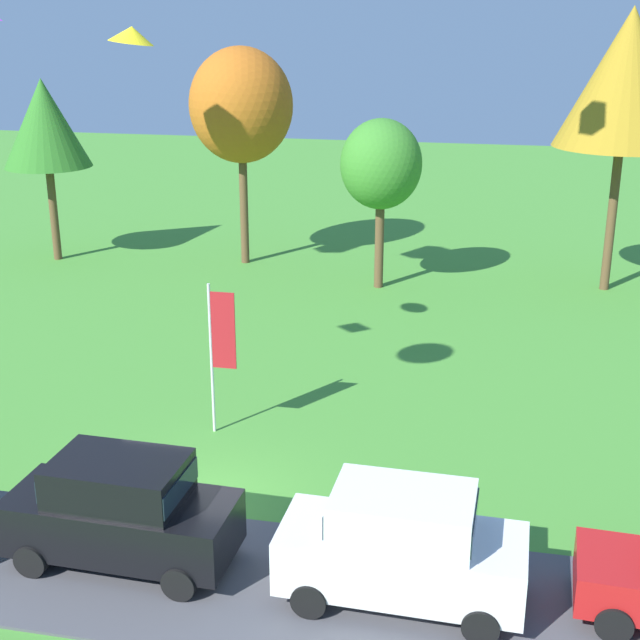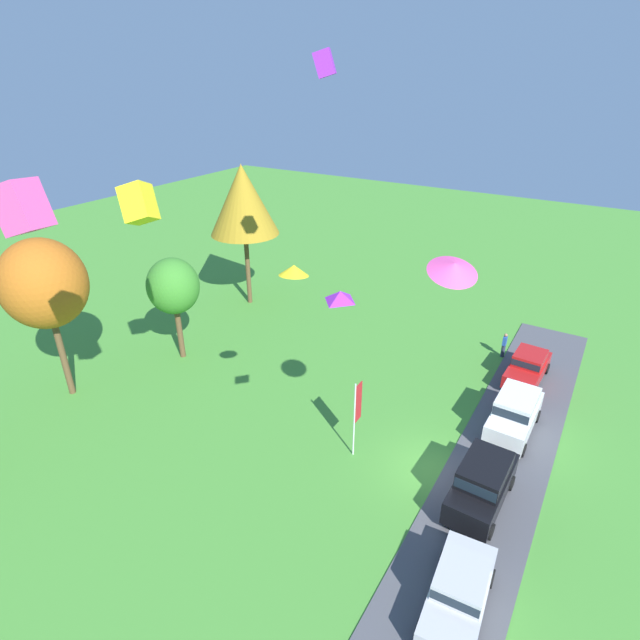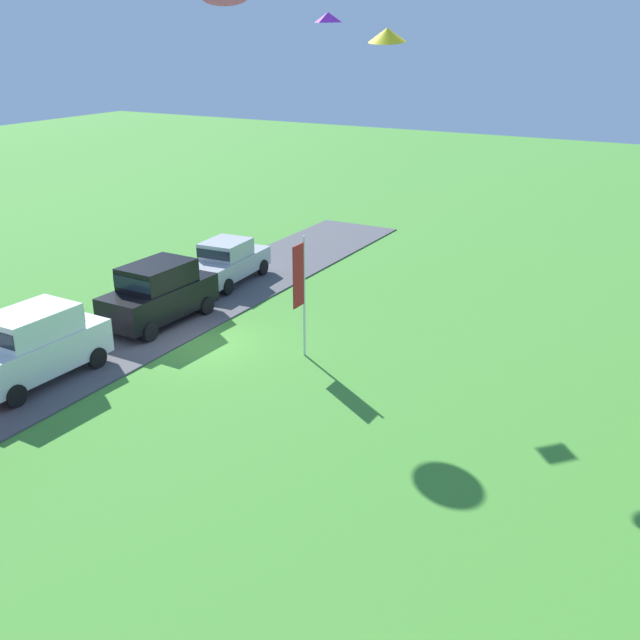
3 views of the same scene
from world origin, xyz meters
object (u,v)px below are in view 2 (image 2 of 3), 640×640
object	(u,v)px
kite_box_trailing_tail	(22,207)
kite_delta_over_trees	(453,268)
car_suv_by_flagpole	(515,412)
tree_left_of_center	(243,200)
kite_delta_topmost	(294,270)
car_sedan_far_end	(528,366)
kite_box_mid_center	(139,204)
car_sedan_near_entrance	(459,590)
flag_banner	(357,408)
car_suv_mid_row	(483,481)
person_on_lawn	(504,345)
tree_right_of_center	(44,284)
kite_diamond_high_right	(340,296)
kite_box_low_drifter	(325,63)
tree_lone_near	(173,287)

from	to	relation	value
kite_box_trailing_tail	kite_delta_over_trees	distance (m)	13.14
car_suv_by_flagpole	tree_left_of_center	distance (m)	23.53
kite_delta_topmost	kite_box_trailing_tail	xyz separation A→B (m)	(-6.65, 5.17, 3.16)
car_sedan_far_end	kite_box_mid_center	size ratio (longest dim) A/B	3.20
car_sedan_near_entrance	flag_banner	distance (m)	8.75
kite_delta_topmost	car_suv_mid_row	bearing A→B (deg)	-72.54
flag_banner	kite_box_mid_center	distance (m)	13.03
person_on_lawn	kite_box_trailing_tail	xyz separation A→B (m)	(-22.31, 10.78, 12.37)
car_sedan_near_entrance	tree_right_of_center	bearing A→B (deg)	87.26
car_sedan_near_entrance	kite_diamond_high_right	size ratio (longest dim) A/B	4.84
car_sedan_far_end	kite_box_low_drifter	size ratio (longest dim) A/B	4.40
tree_lone_near	kite_box_mid_center	distance (m)	11.81
car_sedan_far_end	tree_right_of_center	xyz separation A→B (m)	(-15.13, 22.30, 5.80)
car_sedan_near_entrance	kite_box_mid_center	size ratio (longest dim) A/B	3.22
kite_delta_over_trees	kite_box_low_drifter	distance (m)	11.63
kite_box_trailing_tail	kite_delta_over_trees	xyz separation A→B (m)	(6.55, -11.24, -1.81)
kite_box_trailing_tail	kite_box_mid_center	distance (m)	4.90
tree_right_of_center	flag_banner	bearing A→B (deg)	-75.74
kite_diamond_high_right	tree_left_of_center	bearing A→B (deg)	47.04
tree_left_of_center	person_on_lawn	bearing A→B (deg)	-84.38
car_sedan_near_entrance	kite_box_trailing_tail	size ratio (longest dim) A/B	3.06
car_suv_mid_row	kite_box_low_drifter	distance (m)	18.99
kite_delta_topmost	kite_box_low_drifter	distance (m)	9.37
flag_banner	kite_delta_topmost	size ratio (longest dim) A/B	3.54
car_sedan_far_end	kite_diamond_high_right	size ratio (longest dim) A/B	4.81
tree_right_of_center	kite_box_mid_center	bearing A→B (deg)	-91.88
tree_right_of_center	kite_box_mid_center	distance (m)	10.47
car_sedan_near_entrance	person_on_lawn	bearing A→B (deg)	8.68
car_sedan_far_end	flag_banner	distance (m)	12.51
car_suv_mid_row	kite_box_trailing_tail	xyz separation A→B (m)	(-9.10, 12.94, 11.96)
car_suv_mid_row	tree_left_of_center	xyz separation A→B (m)	(11.30, 21.66, 6.96)
tree_right_of_center	flag_banner	distance (m)	17.49
car_sedan_far_end	tree_lone_near	xyz separation A→B (m)	(-8.77, 19.81, 3.92)
tree_lone_near	kite_delta_topmost	bearing A→B (deg)	-111.09
kite_delta_over_trees	kite_box_mid_center	bearing A→B (deg)	98.56
car_sedan_far_end	person_on_lawn	bearing A→B (deg)	41.18
car_suv_by_flagpole	flag_banner	distance (m)	8.43
car_sedan_far_end	person_on_lawn	size ratio (longest dim) A/B	2.63
kite_box_low_drifter	kite_diamond_high_right	world-z (taller)	kite_box_low_drifter
car_suv_mid_row	car_sedan_far_end	world-z (taller)	car_suv_mid_row
car_sedan_far_end	flag_banner	bearing A→B (deg)	151.86
kite_delta_topmost	kite_diamond_high_right	world-z (taller)	kite_diamond_high_right
person_on_lawn	kite_diamond_high_right	xyz separation A→B (m)	(-17.91, 2.33, 9.77)
tree_right_of_center	kite_delta_over_trees	distance (m)	21.44
person_on_lawn	kite_delta_topmost	bearing A→B (deg)	160.28
tree_left_of_center	car_suv_by_flagpole	bearing A→B (deg)	-104.56
person_on_lawn	tree_left_of_center	distance (m)	20.94
tree_right_of_center	kite_box_low_drifter	bearing A→B (deg)	-59.59
kite_box_trailing_tail	kite_box_low_drifter	xyz separation A→B (m)	(12.47, -3.01, 3.87)
kite_box_mid_center	kite_diamond_high_right	distance (m)	9.30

